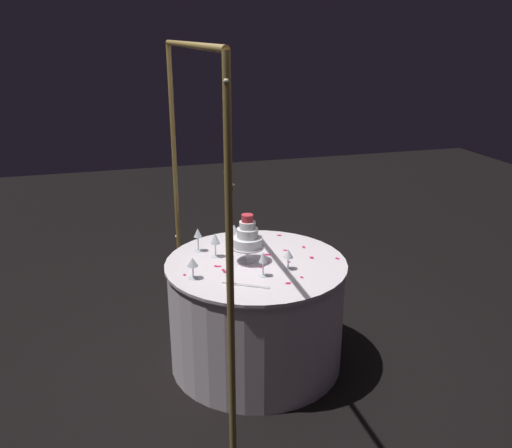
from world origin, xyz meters
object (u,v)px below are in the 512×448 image
object	(u,v)px
wine_glass_2	(193,263)
cake_knife	(243,285)
wine_glass_5	(198,234)
decorative_arch	(194,173)
wine_glass_6	(263,259)
tiered_cake	(247,238)
wine_glass_3	(234,229)
wine_glass_1	(288,255)
wine_glass_0	(215,239)
main_table	(256,312)
wine_glass_4	(252,227)

from	to	relation	value
wine_glass_2	cake_knife	size ratio (longest dim) A/B	0.52
wine_glass_5	decorative_arch	bearing A→B (deg)	169.09
wine_glass_5	wine_glass_6	size ratio (longest dim) A/B	1.03
tiered_cake	wine_glass_5	size ratio (longest dim) A/B	1.97
wine_glass_2	decorative_arch	bearing A→B (deg)	-21.18
wine_glass_2	wine_glass_3	xyz separation A→B (m)	(0.52, -0.39, -0.01)
wine_glass_1	decorative_arch	bearing A→B (deg)	73.27
decorative_arch	cake_knife	xyz separation A→B (m)	(-0.31, -0.22, -0.62)
wine_glass_1	wine_glass_2	size ratio (longest dim) A/B	0.98
wine_glass_6	wine_glass_0	bearing A→B (deg)	30.17
wine_glass_5	wine_glass_6	distance (m)	0.60
decorative_arch	main_table	size ratio (longest dim) A/B	1.78
main_table	wine_glass_3	distance (m)	0.62
decorative_arch	wine_glass_4	bearing A→B (deg)	-55.35
decorative_arch	wine_glass_6	size ratio (longest dim) A/B	13.24
tiered_cake	wine_glass_1	bearing A→B (deg)	-131.07
cake_knife	wine_glass_2	bearing A→B (deg)	56.73
wine_glass_0	wine_glass_6	bearing A→B (deg)	-149.83
wine_glass_0	wine_glass_6	distance (m)	0.44
wine_glass_4	wine_glass_5	bearing A→B (deg)	93.14
tiered_cake	wine_glass_4	xyz separation A→B (m)	(0.29, -0.11, -0.04)
wine_glass_1	wine_glass_2	bearing A→B (deg)	87.27
wine_glass_0	wine_glass_1	size ratio (longest dim) A/B	1.24
wine_glass_1	main_table	bearing A→B (deg)	45.15
tiered_cake	wine_glass_5	bearing A→B (deg)	46.47
wine_glass_3	decorative_arch	bearing A→B (deg)	139.09
decorative_arch	tiered_cake	world-z (taller)	decorative_arch
tiered_cake	wine_glass_1	xyz separation A→B (m)	(-0.19, -0.22, -0.07)
tiered_cake	cake_knife	world-z (taller)	tiered_cake
tiered_cake	wine_glass_0	xyz separation A→B (m)	(0.14, 0.19, -0.04)
wine_glass_4	cake_knife	xyz separation A→B (m)	(-0.63, 0.24, -0.12)
main_table	cake_knife	size ratio (longest dim) A/B	4.53
wine_glass_2	wine_glass_6	size ratio (longest dim) A/B	0.86
wine_glass_5	cake_knife	world-z (taller)	wine_glass_5
wine_glass_1	wine_glass_3	distance (m)	0.59
wine_glass_4	wine_glass_5	xyz separation A→B (m)	(-0.02, 0.39, -0.00)
wine_glass_1	wine_glass_4	world-z (taller)	wine_glass_4
cake_knife	wine_glass_5	bearing A→B (deg)	14.80
tiered_cake	wine_glass_5	world-z (taller)	tiered_cake
wine_glass_4	cake_knife	distance (m)	0.68
decorative_arch	wine_glass_1	world-z (taller)	decorative_arch
decorative_arch	main_table	xyz separation A→B (m)	(-0.00, -0.39, -1.01)
wine_glass_1	wine_glass_5	world-z (taller)	wine_glass_5
wine_glass_1	wine_glass_6	size ratio (longest dim) A/B	0.84
wine_glass_4	cake_knife	world-z (taller)	wine_glass_4
wine_glass_3	tiered_cake	bearing A→B (deg)	-179.74
main_table	tiered_cake	bearing A→B (deg)	64.81
cake_knife	wine_glass_4	bearing A→B (deg)	-20.62
decorative_arch	wine_glass_0	bearing A→B (deg)	-43.49
tiered_cake	wine_glass_4	distance (m)	0.31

